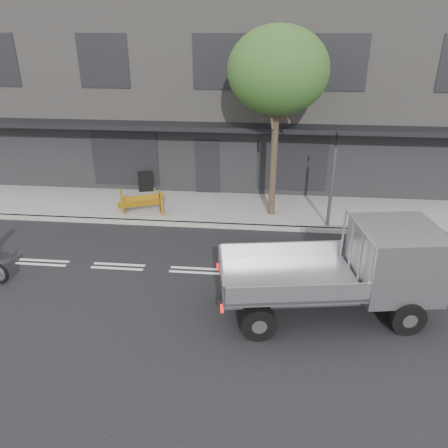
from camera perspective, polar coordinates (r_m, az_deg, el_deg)
ground at (r=13.09m, az=-3.61°, el=-6.09°), size 80.00×80.00×0.00m
sidewalk at (r=17.23m, az=-1.17°, el=2.07°), size 32.00×3.20×0.15m
kerb at (r=15.78m, az=-1.86°, el=-0.15°), size 32.00×0.20×0.15m
building_main at (r=22.65m, az=0.82°, el=17.79°), size 26.00×10.00×8.00m
street_tree at (r=15.37m, az=7.08°, el=19.20°), size 3.40×3.40×6.74m
traffic_light_pole at (r=15.46m, az=13.87°, el=4.91°), size 0.12×0.12×3.50m
flatbed_ute at (r=11.31m, az=19.20°, el=-4.81°), size 5.47×2.89×2.41m
construction_barrier at (r=16.57m, az=-10.96°, el=2.60°), size 1.72×1.20×0.90m
sandwich_board at (r=18.83m, az=-10.21°, el=5.48°), size 0.70×0.55×0.97m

